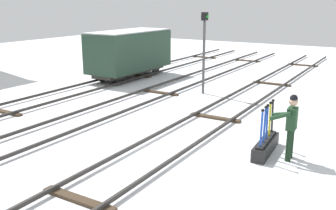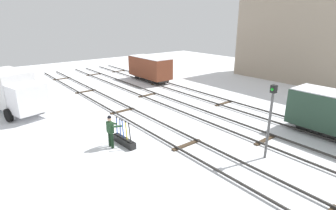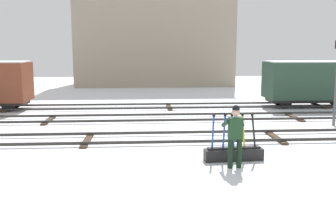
{
  "view_description": "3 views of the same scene",
  "coord_description": "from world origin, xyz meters",
  "px_view_note": "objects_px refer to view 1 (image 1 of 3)",
  "views": [
    {
      "loc": [
        -8.86,
        -5.49,
        4.15
      ],
      "look_at": [
        0.59,
        0.24,
        1.16
      ],
      "focal_mm": 40.99,
      "sensor_mm": 36.0,
      "label": 1
    },
    {
      "loc": [
        12.8,
        -8.73,
        6.53
      ],
      "look_at": [
        0.74,
        0.93,
        1.41
      ],
      "focal_mm": 27.73,
      "sensor_mm": 36.0,
      "label": 2
    },
    {
      "loc": [
        -1.45,
        -13.35,
        3.41
      ],
      "look_at": [
        -0.4,
        2.3,
        0.96
      ],
      "focal_mm": 39.74,
      "sensor_mm": 36.0,
      "label": 3
    }
  ],
  "objects_px": {
    "switch_lever_frame": "(266,144)",
    "freight_car_far_end": "(130,51)",
    "rail_worker": "(290,123)",
    "signal_post": "(204,44)"
  },
  "relations": [
    {
      "from": "rail_worker",
      "to": "switch_lever_frame",
      "type": "bearing_deg",
      "value": 74.26
    },
    {
      "from": "rail_worker",
      "to": "signal_post",
      "type": "xyz_separation_m",
      "value": [
        5.78,
        5.4,
        1.25
      ]
    },
    {
      "from": "rail_worker",
      "to": "freight_car_far_end",
      "type": "relative_size",
      "value": 0.35
    },
    {
      "from": "freight_car_far_end",
      "to": "switch_lever_frame",
      "type": "bearing_deg",
      "value": -124.53
    },
    {
      "from": "switch_lever_frame",
      "to": "signal_post",
      "type": "distance_m",
      "value": 7.64
    },
    {
      "from": "rail_worker",
      "to": "freight_car_far_end",
      "type": "height_order",
      "value": "freight_car_far_end"
    },
    {
      "from": "signal_post",
      "to": "rail_worker",
      "type": "bearing_deg",
      "value": -136.91
    },
    {
      "from": "switch_lever_frame",
      "to": "freight_car_far_end",
      "type": "height_order",
      "value": "freight_car_far_end"
    },
    {
      "from": "rail_worker",
      "to": "signal_post",
      "type": "distance_m",
      "value": 8.01
    },
    {
      "from": "switch_lever_frame",
      "to": "signal_post",
      "type": "xyz_separation_m",
      "value": [
        5.63,
        4.74,
        2.02
      ]
    }
  ]
}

